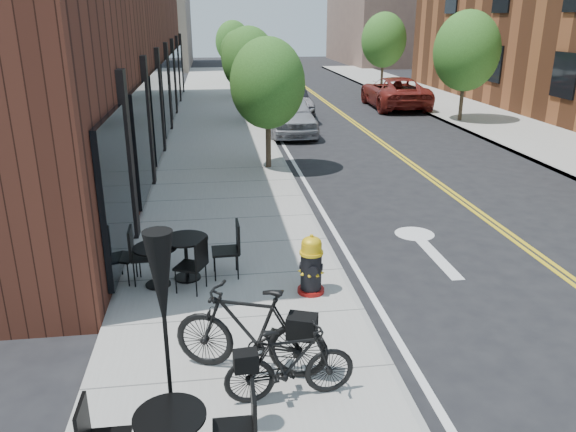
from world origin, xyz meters
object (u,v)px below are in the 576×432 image
bicycle_right (290,364)px  parked_car_far (394,92)px  bistro_set_c (156,260)px  parked_car_a (289,114)px  parked_car_c (270,85)px  parked_car_b (287,101)px  fire_hydrant (311,265)px  patio_umbrella (163,298)px  bistro_set_b (186,252)px  bicycle_left (250,331)px

bicycle_right → parked_car_far: 24.17m
bistro_set_c → parked_car_a: parked_car_a is taller
bistro_set_c → parked_car_c: (4.37, 23.56, 0.19)m
parked_car_a → parked_car_b: parked_car_a is taller
bicycle_right → parked_car_a: 16.78m
fire_hydrant → parked_car_far: size_ratio=0.18×
fire_hydrant → bicycle_right: size_ratio=0.65×
bistro_set_c → patio_umbrella: bearing=-58.1°
fire_hydrant → parked_car_b: parked_car_b is taller
bistro_set_c → parked_car_b: parked_car_b is taller
parked_car_b → parked_car_c: parked_car_c is taller
bicycle_right → parked_car_b: (2.65, 20.27, 0.17)m
bistro_set_c → parked_car_a: 13.97m
fire_hydrant → bistro_set_b: (-2.05, 0.80, 0.01)m
parked_car_b → patio_umbrella: bearing=-104.7°
parked_car_c → bicycle_left: bearing=-92.5°
parked_car_b → parked_car_far: bearing=17.8°
parked_car_c → parked_car_far: size_ratio=0.95×
parked_car_a → parked_car_c: bearing=88.6°
fire_hydrant → patio_umbrella: patio_umbrella is taller
bistro_set_b → bistro_set_c: (-0.49, -0.21, -0.03)m
bistro_set_b → parked_car_a: bearing=72.9°
bicycle_right → patio_umbrella: size_ratio=0.64×
bicycle_right → parked_car_far: bearing=-25.1°
fire_hydrant → parked_car_b: (1.93, 17.60, 0.16)m
patio_umbrella → parked_car_b: size_ratio=0.53×
bistro_set_c → parked_car_c: 23.96m
bicycle_left → fire_hydrant: bearing=171.4°
bicycle_left → parked_car_far: size_ratio=0.36×
parked_car_c → bistro_set_c: bearing=-96.6°
bicycle_left → bistro_set_b: 3.03m
parked_car_c → parked_car_far: bearing=-31.3°
bicycle_left → parked_car_far: parked_car_far is taller
bicycle_left → bistro_set_c: (-1.40, 2.68, -0.14)m
bistro_set_c → parked_car_b: (4.47, 17.01, 0.18)m
bistro_set_b → parked_car_c: parked_car_c is taller
fire_hydrant → parked_car_a: size_ratio=0.22×
patio_umbrella → parked_car_c: (3.88, 27.44, -1.10)m
parked_car_far → parked_car_b: bearing=24.0°
fire_hydrant → parked_car_far: parked_car_far is taller
parked_car_b → parked_car_c: size_ratio=0.86×
bistro_set_b → fire_hydrant: bearing=-23.3°
parked_car_a → parked_car_b: (0.39, 3.64, -0.02)m
bicycle_right → bistro_set_b: bearing=16.6°
parked_car_far → patio_umbrella: bearing=69.3°
fire_hydrant → bistro_set_c: size_ratio=0.59×
bicycle_left → bistro_set_c: 3.02m
parked_car_far → bistro_set_b: bearing=65.1°
parked_car_far → bistro_set_c: bearing=64.2°
parked_car_b → parked_car_c: (-0.10, 6.55, 0.02)m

